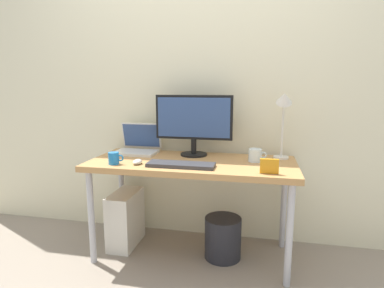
% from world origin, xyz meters
% --- Properties ---
extents(ground_plane, '(6.00, 6.00, 0.00)m').
position_xyz_m(ground_plane, '(0.00, 0.00, 0.00)').
color(ground_plane, gray).
extents(back_wall, '(4.40, 0.04, 2.60)m').
position_xyz_m(back_wall, '(0.00, 0.37, 1.30)').
color(back_wall, beige).
rests_on(back_wall, ground_plane).
extents(desk, '(1.43, 0.62, 0.71)m').
position_xyz_m(desk, '(0.00, 0.00, 0.64)').
color(desk, '#B7844C').
rests_on(desk, ground_plane).
extents(monitor, '(0.58, 0.20, 0.45)m').
position_xyz_m(monitor, '(-0.02, 0.18, 0.97)').
color(monitor, black).
rests_on(monitor, desk).
extents(laptop, '(0.32, 0.27, 0.23)m').
position_xyz_m(laptop, '(-0.47, 0.20, 0.76)').
color(laptop, silver).
rests_on(laptop, desk).
extents(desk_lamp, '(0.11, 0.16, 0.50)m').
position_xyz_m(desk_lamp, '(0.61, 0.18, 1.06)').
color(desk_lamp, silver).
rests_on(desk_lamp, desk).
extents(keyboard, '(0.44, 0.14, 0.02)m').
position_xyz_m(keyboard, '(-0.04, -0.17, 0.72)').
color(keyboard, '#333338').
rests_on(keyboard, desk).
extents(mouse, '(0.06, 0.09, 0.03)m').
position_xyz_m(mouse, '(-0.34, -0.17, 0.72)').
color(mouse, silver).
rests_on(mouse, desk).
extents(coffee_mug, '(0.11, 0.07, 0.08)m').
position_xyz_m(coffee_mug, '(-0.49, -0.20, 0.75)').
color(coffee_mug, '#1E72BF').
rests_on(coffee_mug, desk).
extents(glass_cup, '(0.12, 0.09, 0.09)m').
position_xyz_m(glass_cup, '(0.43, 0.07, 0.75)').
color(glass_cup, silver).
rests_on(glass_cup, desk).
extents(photo_frame, '(0.11, 0.02, 0.09)m').
position_xyz_m(photo_frame, '(0.52, -0.23, 0.75)').
color(photo_frame, orange).
rests_on(photo_frame, desk).
extents(computer_tower, '(0.18, 0.36, 0.42)m').
position_xyz_m(computer_tower, '(-0.53, 0.04, 0.21)').
color(computer_tower, silver).
rests_on(computer_tower, ground_plane).
extents(wastebasket, '(0.26, 0.26, 0.30)m').
position_xyz_m(wastebasket, '(0.23, -0.00, 0.15)').
color(wastebasket, '#232328').
rests_on(wastebasket, ground_plane).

